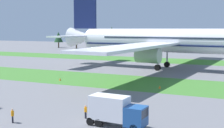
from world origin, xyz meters
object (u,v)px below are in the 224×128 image
Objects in this scene: ground_crew_marshaller at (13,115)px; airliner at (171,40)px; ground_crew_loader at (86,111)px; taxiway_marker_1 at (60,79)px; taxiway_marker_0 at (160,87)px; catering_truck at (116,110)px.

airliner is at bearing 138.11° from ground_crew_marshaller.
ground_crew_loader is at bearing 6.25° from airliner.
taxiway_marker_0 is at bearing 0.67° from taxiway_marker_1.
ground_crew_loader is at bearing -98.04° from taxiway_marker_0.
ground_crew_loader reaches higher than taxiway_marker_0.
airliner reaches higher than ground_crew_marshaller.
catering_truck is at bearing 24.06° from ground_crew_loader.
catering_truck is 11.68× the size of taxiway_marker_0.
ground_crew_loader is (-4.89, 1.45, -1.01)m from catering_truck.
catering_truck is 10.74× the size of taxiway_marker_1.
taxiway_marker_1 is (-24.01, 24.25, -1.62)m from catering_truck.
taxiway_marker_1 is at bearing -27.25° from airliner.
taxiway_marker_1 is (-11.93, 28.03, -0.62)m from ground_crew_marshaller.
ground_crew_loader is at bearing -50.03° from taxiway_marker_1.
taxiway_marker_1 reaches higher than taxiway_marker_0.
ground_crew_marshaller reaches higher than taxiway_marker_0.
airliner is at bearing 132.33° from ground_crew_loader.
ground_crew_marshaller is 2.64× the size of taxiway_marker_1.
ground_crew_marshaller is at bearing -1.20° from airliner.
ground_crew_loader is (1.61, -51.15, -7.13)m from airliner.
taxiway_marker_0 is (10.44, 28.29, -0.64)m from ground_crew_marshaller.
ground_crew_loader is at bearing -103.27° from catering_truck.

